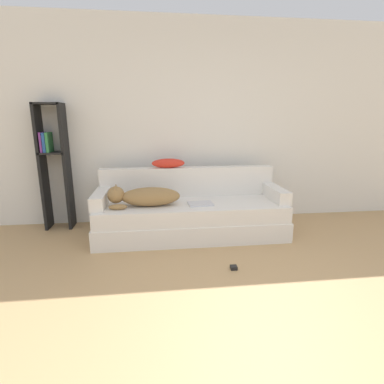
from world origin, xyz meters
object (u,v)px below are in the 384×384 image
Objects in this scene: couch at (191,219)px; dog at (144,196)px; power_adapter at (234,268)px; laptop at (200,204)px; throw_pillow at (168,163)px; bookshelf at (54,161)px.

couch is 0.66m from dog.
power_adapter is at bearing -71.75° from couch.
laptop is (0.66, -0.02, -0.11)m from dog.
couch is 7.51× the size of laptop.
power_adapter is at bearing -65.97° from throw_pillow.
bookshelf reaches higher than power_adapter.
throw_pillow is at bearing 127.63° from couch.
couch is 0.27m from laptop.
power_adapter is (0.21, -0.81, -0.42)m from laptop.
power_adapter is at bearing -35.19° from bookshelf.
laptop is at bearing -1.40° from dog.
couch reaches higher than power_adapter.
couch is 1.42× the size of bookshelf.
bookshelf reaches higher than dog.
dog is 0.52× the size of bookshelf.
dog reaches higher than couch.
throw_pillow is at bearing 55.04° from dog.
dog is (-0.56, -0.10, 0.33)m from couch.
laptop is at bearing -51.63° from throw_pillow.
throw_pillow is 0.26× the size of bookshelf.
throw_pillow is (-0.35, 0.45, 0.43)m from laptop.
throw_pillow reaches higher than dog.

